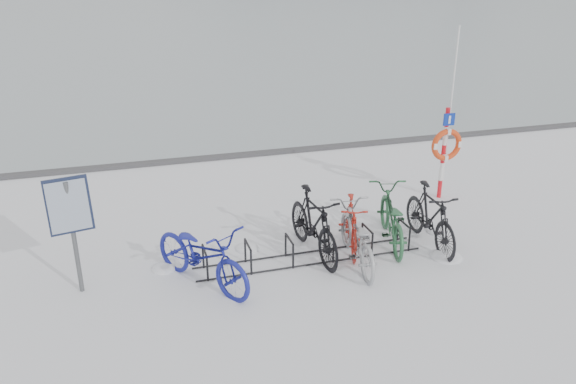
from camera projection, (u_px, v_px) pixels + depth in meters
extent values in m
plane|color=white|center=(309.00, 259.00, 9.74)|extent=(900.00, 900.00, 0.00)
cube|color=#3F3F42|center=(238.00, 155.00, 14.97)|extent=(400.00, 0.25, 0.10)
cylinder|color=black|center=(207.00, 269.00, 8.98)|extent=(0.04, 0.04, 0.44)
cylinder|color=black|center=(203.00, 256.00, 9.37)|extent=(0.04, 0.04, 0.44)
cylinder|color=black|center=(204.00, 250.00, 9.09)|extent=(0.04, 0.44, 0.04)
cylinder|color=black|center=(251.00, 263.00, 9.17)|extent=(0.04, 0.04, 0.44)
cylinder|color=black|center=(245.00, 250.00, 9.56)|extent=(0.04, 0.04, 0.44)
cylinder|color=black|center=(248.00, 245.00, 9.29)|extent=(0.04, 0.44, 0.04)
cylinder|color=black|center=(293.00, 256.00, 9.37)|extent=(0.04, 0.04, 0.44)
cylinder|color=black|center=(286.00, 245.00, 9.76)|extent=(0.04, 0.04, 0.44)
cylinder|color=black|center=(289.00, 239.00, 9.48)|extent=(0.04, 0.44, 0.04)
cylinder|color=black|center=(333.00, 251.00, 9.56)|extent=(0.04, 0.04, 0.44)
cylinder|color=black|center=(324.00, 240.00, 9.95)|extent=(0.04, 0.04, 0.44)
cylinder|color=black|center=(329.00, 234.00, 9.67)|extent=(0.04, 0.44, 0.04)
cylinder|color=black|center=(372.00, 245.00, 9.75)|extent=(0.04, 0.04, 0.44)
cylinder|color=black|center=(362.00, 234.00, 10.14)|extent=(0.04, 0.04, 0.44)
cylinder|color=black|center=(368.00, 228.00, 9.87)|extent=(0.04, 0.44, 0.04)
cylinder|color=black|center=(409.00, 240.00, 9.94)|extent=(0.04, 0.04, 0.44)
cylinder|color=black|center=(398.00, 229.00, 10.34)|extent=(0.04, 0.04, 0.44)
cylinder|color=black|center=(404.00, 223.00, 10.06)|extent=(0.04, 0.44, 0.04)
cylinder|color=black|center=(313.00, 264.00, 9.54)|extent=(4.00, 0.03, 0.03)
cylinder|color=black|center=(305.00, 252.00, 9.93)|extent=(4.00, 0.03, 0.03)
cylinder|color=#595B5E|center=(74.00, 238.00, 8.45)|extent=(0.07, 0.07, 1.82)
cube|color=black|center=(69.00, 205.00, 8.22)|extent=(0.66, 0.36, 0.82)
cube|color=#8C99AD|center=(68.00, 206.00, 8.18)|extent=(0.59, 0.28, 0.73)
cylinder|color=red|center=(439.00, 189.00, 12.29)|extent=(0.09, 0.09, 0.40)
cylinder|color=silver|center=(441.00, 171.00, 12.15)|extent=(0.09, 0.09, 0.40)
cylinder|color=red|center=(443.00, 154.00, 12.00)|extent=(0.09, 0.09, 0.40)
cylinder|color=silver|center=(445.00, 136.00, 11.85)|extent=(0.09, 0.09, 0.40)
cylinder|color=red|center=(447.00, 117.00, 11.70)|extent=(0.09, 0.09, 0.40)
torus|color=red|center=(447.00, 145.00, 11.83)|extent=(0.70, 0.12, 0.70)
cube|color=#0D2897|center=(449.00, 119.00, 11.64)|extent=(0.26, 0.03, 0.26)
cylinder|color=silver|center=(450.00, 115.00, 11.76)|extent=(0.03, 0.03, 3.65)
imported|color=navy|center=(202.00, 252.00, 8.79)|extent=(1.76, 2.17, 1.11)
imported|color=black|center=(313.00, 222.00, 9.73)|extent=(0.72, 2.04, 1.20)
imported|color=#94979B|center=(356.00, 235.00, 9.47)|extent=(0.92, 2.03, 1.03)
imported|color=#B22319|center=(352.00, 223.00, 9.97)|extent=(0.90, 1.67, 0.96)
imported|color=#285C37|center=(391.00, 215.00, 10.19)|extent=(1.21, 2.11, 1.05)
imported|color=black|center=(430.00, 215.00, 10.07)|extent=(0.63, 1.92, 1.14)
ellipsoid|color=white|center=(164.00, 269.00, 9.42)|extent=(0.43, 0.43, 0.15)
ellipsoid|color=white|center=(446.00, 257.00, 9.80)|extent=(0.55, 0.55, 0.19)
ellipsoid|color=white|center=(437.00, 231.00, 10.76)|extent=(0.45, 0.45, 0.16)
ellipsoid|color=white|center=(355.00, 236.00, 10.58)|extent=(0.47, 0.47, 0.16)
ellipsoid|color=white|center=(248.00, 249.00, 10.09)|extent=(0.44, 0.44, 0.15)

